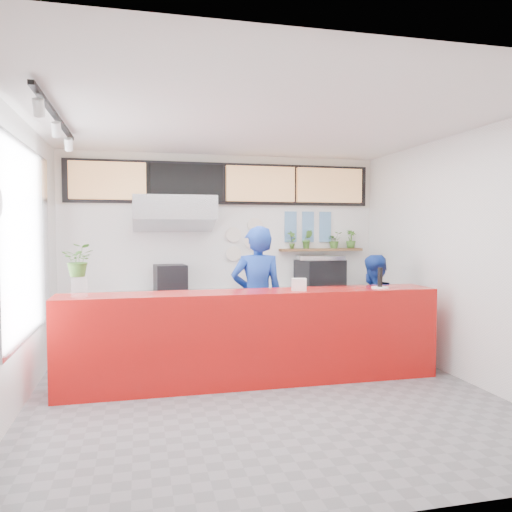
{
  "coord_description": "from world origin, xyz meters",
  "views": [
    {
      "loc": [
        -1.32,
        -5.32,
        1.82
      ],
      "look_at": [
        0.1,
        0.7,
        1.5
      ],
      "focal_mm": 35.0,
      "sensor_mm": 36.0,
      "label": 1
    }
  ],
  "objects_px": {
    "staff_right": "(372,310)",
    "espresso_machine": "(320,274)",
    "pepper_mill": "(380,277)",
    "staff_center": "(257,298)",
    "service_counter": "(254,337)",
    "panini_oven": "(170,278)"
  },
  "relations": [
    {
      "from": "espresso_machine",
      "to": "staff_right",
      "type": "xyz_separation_m",
      "value": [
        0.25,
        -1.35,
        -0.38
      ]
    },
    {
      "from": "pepper_mill",
      "to": "espresso_machine",
      "type": "bearing_deg",
      "value": 92.82
    },
    {
      "from": "espresso_machine",
      "to": "pepper_mill",
      "type": "xyz_separation_m",
      "value": [
        0.09,
        -1.86,
        0.11
      ]
    },
    {
      "from": "staff_center",
      "to": "staff_right",
      "type": "distance_m",
      "value": 1.6
    },
    {
      "from": "service_counter",
      "to": "staff_center",
      "type": "bearing_deg",
      "value": 72.47
    },
    {
      "from": "panini_oven",
      "to": "espresso_machine",
      "type": "distance_m",
      "value": 2.37
    },
    {
      "from": "espresso_machine",
      "to": "staff_center",
      "type": "relative_size",
      "value": 0.37
    },
    {
      "from": "espresso_machine",
      "to": "pepper_mill",
      "type": "distance_m",
      "value": 1.87
    },
    {
      "from": "staff_right",
      "to": "panini_oven",
      "type": "bearing_deg",
      "value": -44.34
    },
    {
      "from": "staff_center",
      "to": "pepper_mill",
      "type": "xyz_separation_m",
      "value": [
        1.42,
        -0.63,
        0.3
      ]
    },
    {
      "from": "panini_oven",
      "to": "staff_center",
      "type": "height_order",
      "value": "staff_center"
    },
    {
      "from": "service_counter",
      "to": "staff_right",
      "type": "bearing_deg",
      "value": 14.45
    },
    {
      "from": "service_counter",
      "to": "staff_right",
      "type": "xyz_separation_m",
      "value": [
        1.76,
        0.45,
        0.19
      ]
    },
    {
      "from": "staff_right",
      "to": "espresso_machine",
      "type": "bearing_deg",
      "value": -96.56
    },
    {
      "from": "pepper_mill",
      "to": "staff_center",
      "type": "bearing_deg",
      "value": 156.28
    },
    {
      "from": "service_counter",
      "to": "espresso_machine",
      "type": "relative_size",
      "value": 6.5
    },
    {
      "from": "panini_oven",
      "to": "staff_right",
      "type": "relative_size",
      "value": 0.3
    },
    {
      "from": "panini_oven",
      "to": "espresso_machine",
      "type": "relative_size",
      "value": 0.65
    },
    {
      "from": "staff_right",
      "to": "pepper_mill",
      "type": "xyz_separation_m",
      "value": [
        -0.16,
        -0.52,
        0.49
      ]
    },
    {
      "from": "panini_oven",
      "to": "espresso_machine",
      "type": "bearing_deg",
      "value": -5.89
    },
    {
      "from": "service_counter",
      "to": "staff_center",
      "type": "relative_size",
      "value": 2.4
    },
    {
      "from": "panini_oven",
      "to": "staff_right",
      "type": "distance_m",
      "value": 2.97
    }
  ]
}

